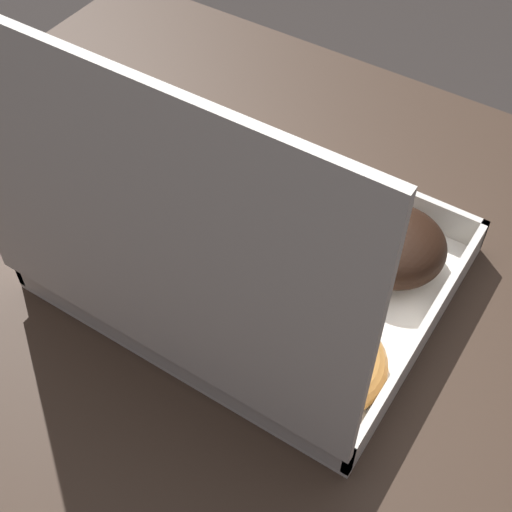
{
  "coord_description": "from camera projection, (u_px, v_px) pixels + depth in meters",
  "views": [
    {
      "loc": [
        -0.22,
        0.38,
        1.38
      ],
      "look_at": [
        0.05,
        -0.03,
        0.79
      ],
      "focal_mm": 50.0,
      "sensor_mm": 36.0,
      "label": 1
    }
  ],
  "objects": [
    {
      "name": "dining_table",
      "position": [
        277.0,
        362.0,
        0.83
      ],
      "size": [
        1.14,
        0.89,
        0.77
      ],
      "color": "#38281E",
      "rests_on": "ground_plane"
    },
    {
      "name": "donut_box",
      "position": [
        238.0,
        246.0,
        0.73
      ],
      "size": [
        0.4,
        0.33,
        0.36
      ],
      "color": "silver",
      "rests_on": "dining_table"
    },
    {
      "name": "coffee_mug",
      "position": [
        38.0,
        162.0,
        0.83
      ],
      "size": [
        0.08,
        0.08,
        0.09
      ],
      "color": "#A3382D",
      "rests_on": "dining_table"
    }
  ]
}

